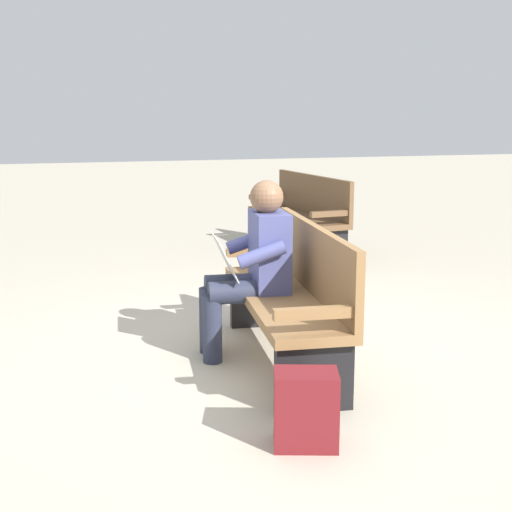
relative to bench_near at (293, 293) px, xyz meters
name	(u,v)px	position (x,y,z in m)	size (l,w,h in m)	color
ground_plane	(282,361)	(0.01, 0.07, -0.46)	(40.00, 40.00, 0.00)	#B7AD99
bench_near	(293,293)	(0.00, 0.00, 0.00)	(1.84, 0.69, 0.90)	olive
person_seated	(253,264)	(0.19, 0.21, 0.17)	(0.60, 0.60, 1.18)	#474C84
backpack	(306,409)	(-1.16, 0.36, -0.27)	(0.32, 0.36, 0.38)	maroon
bench_far	(302,213)	(3.46, -1.40, 0.00)	(1.83, 0.63, 0.90)	brown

